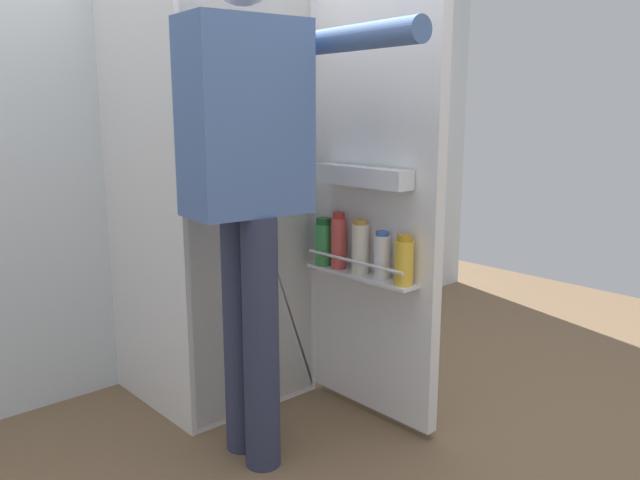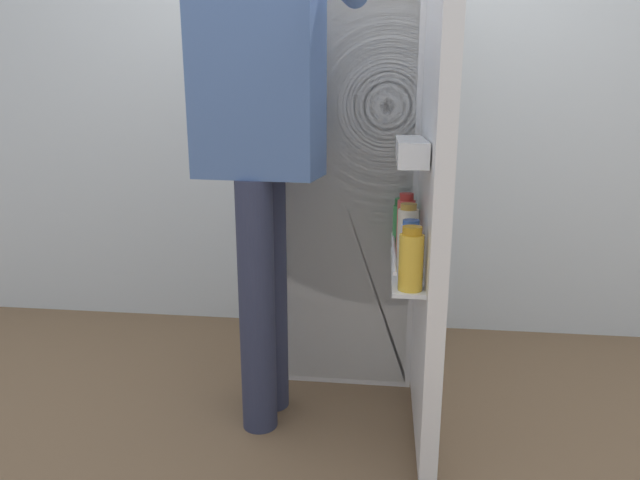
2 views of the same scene
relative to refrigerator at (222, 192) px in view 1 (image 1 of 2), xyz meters
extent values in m
plane|color=brown|center=(-0.03, -0.51, -0.86)|extent=(5.47, 5.47, 0.00)
cube|color=silver|center=(-0.03, 0.41, 0.36)|extent=(4.40, 0.10, 2.44)
cube|color=white|center=(-0.03, 0.05, 0.00)|extent=(0.62, 0.62, 1.73)
cube|color=white|center=(-0.03, -0.25, 0.00)|extent=(0.58, 0.01, 1.69)
cube|color=white|center=(-0.03, -0.21, 0.10)|extent=(0.54, 0.09, 0.01)
cube|color=white|center=(0.31, -0.56, 0.00)|extent=(0.05, 0.62, 1.66)
cube|color=white|center=(0.24, -0.56, -0.28)|extent=(0.09, 0.51, 0.01)
cylinder|color=silver|center=(0.19, -0.56, -0.22)|extent=(0.01, 0.49, 0.01)
cube|color=white|center=(0.24, -0.56, 0.09)|extent=(0.08, 0.43, 0.07)
cylinder|color=#DB4C47|center=(0.23, -0.45, -0.18)|extent=(0.06, 0.06, 0.20)
cylinder|color=#B22D28|center=(0.23, -0.45, -0.07)|extent=(0.05, 0.05, 0.02)
cylinder|color=#EDE5CC|center=(0.24, -0.56, -0.18)|extent=(0.06, 0.06, 0.19)
cylinder|color=#B78933|center=(0.24, -0.56, -0.08)|extent=(0.05, 0.05, 0.02)
cylinder|color=white|center=(0.24, -0.67, -0.19)|extent=(0.06, 0.06, 0.16)
cylinder|color=#335BB2|center=(0.24, -0.67, -0.11)|extent=(0.05, 0.05, 0.02)
cylinder|color=gold|center=(0.24, -0.77, -0.20)|extent=(0.07, 0.07, 0.16)
cylinder|color=#BC8419|center=(0.24, -0.77, -0.11)|extent=(0.05, 0.05, 0.02)
cylinder|color=green|center=(0.23, -0.37, -0.19)|extent=(0.07, 0.07, 0.16)
cylinder|color=#195B28|center=(0.23, -0.37, -0.10)|extent=(0.06, 0.06, 0.03)
cylinder|color=gold|center=(0.03, -0.21, 0.16)|extent=(0.08, 0.08, 0.11)
cylinder|color=#2D334C|center=(-0.23, -0.44, -0.43)|extent=(0.12, 0.12, 0.86)
cylinder|color=#2D334C|center=(-0.25, -0.58, -0.43)|extent=(0.12, 0.12, 0.86)
cube|color=#4C6BA3|center=(-0.24, -0.51, 0.31)|extent=(0.41, 0.26, 0.61)
cylinder|color=#4C6BA3|center=(-0.22, -0.32, 0.29)|extent=(0.08, 0.08, 0.58)
cylinder|color=#4C6BA3|center=(0.02, -0.74, 0.55)|extent=(0.14, 0.58, 0.08)
camera|label=1|loc=(-1.45, -2.20, 0.35)|focal=35.98mm
camera|label=2|loc=(0.16, -2.22, 0.22)|focal=30.23mm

